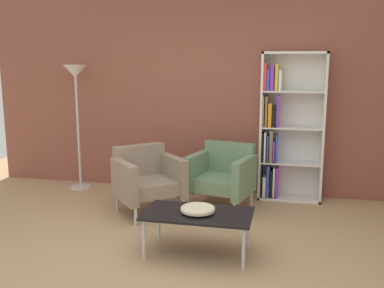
{
  "coord_description": "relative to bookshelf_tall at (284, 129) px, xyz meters",
  "views": [
    {
      "loc": [
        1.05,
        -3.32,
        1.75
      ],
      "look_at": [
        0.11,
        0.84,
        0.95
      ],
      "focal_mm": 40.0,
      "sensor_mm": 36.0,
      "label": 1
    }
  ],
  "objects": [
    {
      "name": "armchair_by_bookshelf",
      "position": [
        -0.72,
        -0.52,
        -0.51
      ],
      "size": [
        0.85,
        0.81,
        0.78
      ],
      "rotation": [
        0.0,
        0.0,
        -0.25
      ],
      "color": "slate",
      "rests_on": "ground_plane"
    },
    {
      "name": "brick_back_panel",
      "position": [
        -1.01,
        0.22,
        0.53
      ],
      "size": [
        6.4,
        0.12,
        2.9
      ],
      "primitive_type": "cube",
      "color": "brown",
      "rests_on": "ground_plane"
    },
    {
      "name": "decorative_bowl",
      "position": [
        -0.74,
        -1.89,
        -0.49
      ],
      "size": [
        0.32,
        0.32,
        0.05
      ],
      "color": "beige",
      "rests_on": "coffee_table_low"
    },
    {
      "name": "bookshelf_tall",
      "position": [
        0.0,
        0.0,
        0.0
      ],
      "size": [
        0.8,
        0.3,
        1.9
      ],
      "color": "silver",
      "rests_on": "ground_plane"
    },
    {
      "name": "armchair_near_window",
      "position": [
        -1.56,
        -0.89,
        -0.51
      ],
      "size": [
        0.95,
        0.95,
        0.78
      ],
      "rotation": [
        0.0,
        0.0,
        0.74
      ],
      "color": "gray",
      "rests_on": "ground_plane"
    },
    {
      "name": "floor_lamp_torchiere",
      "position": [
        -2.82,
        -0.14,
        0.52
      ],
      "size": [
        0.32,
        0.32,
        1.74
      ],
      "color": "silver",
      "rests_on": "ground_plane"
    },
    {
      "name": "coffee_table_low",
      "position": [
        -0.74,
        -1.89,
        -0.56
      ],
      "size": [
        1.0,
        0.56,
        0.4
      ],
      "color": "black",
      "rests_on": "ground_plane"
    },
    {
      "name": "ground_plane",
      "position": [
        -1.01,
        -2.24,
        -0.92
      ],
      "size": [
        8.32,
        8.32,
        0.0
      ],
      "primitive_type": "plane",
      "color": "tan"
    }
  ]
}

